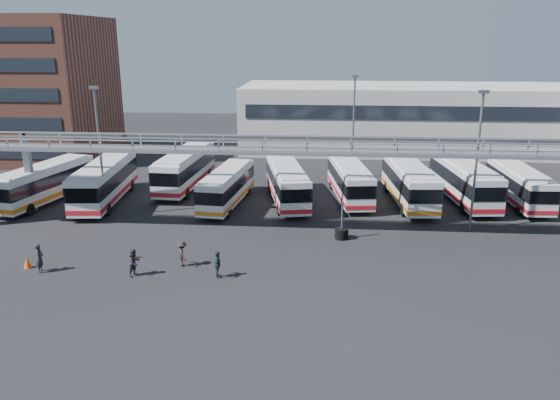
# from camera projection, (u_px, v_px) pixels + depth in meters

# --- Properties ---
(ground) EXTENTS (140.00, 140.00, 0.00)m
(ground) POSITION_uv_depth(u_px,v_px,m) (303.00, 262.00, 34.50)
(ground) COLOR black
(ground) RESTS_ON ground
(gantry) EXTENTS (51.40, 5.15, 7.10)m
(gantry) POSITION_uv_depth(u_px,v_px,m) (307.00, 158.00, 38.54)
(gantry) COLOR #919399
(gantry) RESTS_ON ground
(apartment_building) EXTENTS (18.00, 15.00, 16.00)m
(apartment_building) POSITION_uv_depth(u_px,v_px,m) (23.00, 88.00, 63.51)
(apartment_building) COLOR brown
(apartment_building) RESTS_ON ground
(warehouse) EXTENTS (42.00, 14.00, 8.00)m
(warehouse) POSITION_uv_depth(u_px,v_px,m) (411.00, 118.00, 68.74)
(warehouse) COLOR #9E9E99
(warehouse) RESTS_ON ground
(light_pole_left) EXTENTS (0.70, 0.35, 10.21)m
(light_pole_left) POSITION_uv_depth(u_px,v_px,m) (100.00, 146.00, 41.75)
(light_pole_left) COLOR #4C4F54
(light_pole_left) RESTS_ON ground
(light_pole_mid) EXTENTS (0.70, 0.35, 10.21)m
(light_pole_mid) POSITION_uv_depth(u_px,v_px,m) (477.00, 154.00, 38.63)
(light_pole_mid) COLOR #4C4F54
(light_pole_mid) RESTS_ON ground
(light_pole_back) EXTENTS (0.70, 0.35, 10.21)m
(light_pole_back) POSITION_uv_depth(u_px,v_px,m) (353.00, 122.00, 53.58)
(light_pole_back) COLOR #4C4F54
(light_pole_back) RESTS_ON ground
(bus_0) EXTENTS (4.57, 11.08, 3.28)m
(bus_0) POSITION_uv_depth(u_px,v_px,m) (45.00, 182.00, 46.59)
(bus_0) COLOR silver
(bus_0) RESTS_ON ground
(bus_1) EXTENTS (3.68, 11.77, 3.52)m
(bus_1) POSITION_uv_depth(u_px,v_px,m) (105.00, 181.00, 46.54)
(bus_1) COLOR silver
(bus_1) RESTS_ON ground
(bus_2) EXTENTS (3.35, 11.61, 3.48)m
(bus_2) POSITION_uv_depth(u_px,v_px,m) (185.00, 168.00, 51.14)
(bus_2) COLOR silver
(bus_2) RESTS_ON ground
(bus_3) EXTENTS (3.38, 10.20, 3.04)m
(bus_3) POSITION_uv_depth(u_px,v_px,m) (227.00, 186.00, 45.93)
(bus_3) COLOR silver
(bus_3) RESTS_ON ground
(bus_4) EXTENTS (4.61, 11.00, 3.26)m
(bus_4) POSITION_uv_depth(u_px,v_px,m) (287.00, 182.00, 46.61)
(bus_4) COLOR silver
(bus_4) RESTS_ON ground
(bus_5) EXTENTS (3.82, 10.73, 3.19)m
(bus_5) POSITION_uv_depth(u_px,v_px,m) (350.00, 180.00, 47.64)
(bus_5) COLOR silver
(bus_5) RESTS_ON ground
(bus_6) EXTENTS (3.48, 11.38, 3.41)m
(bus_6) POSITION_uv_depth(u_px,v_px,m) (409.00, 182.00, 46.39)
(bus_6) COLOR silver
(bus_6) RESTS_ON ground
(bus_7) EXTENTS (3.84, 11.59, 3.46)m
(bus_7) POSITION_uv_depth(u_px,v_px,m) (464.00, 180.00, 46.91)
(bus_7) COLOR silver
(bus_7) RESTS_ON ground
(bus_8) EXTENTS (2.80, 10.32, 3.11)m
(bus_8) POSITION_uv_depth(u_px,v_px,m) (519.00, 184.00, 46.32)
(bus_8) COLOR silver
(bus_8) RESTS_ON ground
(pedestrian_a) EXTENTS (0.56, 0.73, 1.81)m
(pedestrian_a) POSITION_uv_depth(u_px,v_px,m) (40.00, 258.00, 32.87)
(pedestrian_a) COLOR black
(pedestrian_a) RESTS_ON ground
(pedestrian_b) EXTENTS (0.93, 1.01, 1.68)m
(pedestrian_b) POSITION_uv_depth(u_px,v_px,m) (134.00, 262.00, 32.37)
(pedestrian_b) COLOR #25212E
(pedestrian_b) RESTS_ON ground
(pedestrian_c) EXTENTS (1.03, 1.20, 1.61)m
(pedestrian_c) POSITION_uv_depth(u_px,v_px,m) (182.00, 254.00, 33.75)
(pedestrian_c) COLOR black
(pedestrian_c) RESTS_ON ground
(pedestrian_d) EXTENTS (0.53, 1.01, 1.64)m
(pedestrian_d) POSITION_uv_depth(u_px,v_px,m) (218.00, 265.00, 32.12)
(pedestrian_d) COLOR #1A292E
(pedestrian_d) RESTS_ON ground
(cone_left) EXTENTS (0.58, 0.58, 0.74)m
(cone_left) POSITION_uv_depth(u_px,v_px,m) (27.00, 262.00, 33.59)
(cone_left) COLOR #F3570D
(cone_left) RESTS_ON ground
(cone_right) EXTENTS (0.52, 0.52, 0.64)m
(cone_right) POSITION_uv_depth(u_px,v_px,m) (133.00, 253.00, 35.11)
(cone_right) COLOR #F3570D
(cone_right) RESTS_ON ground
(tire_stack) EXTENTS (0.95, 0.95, 2.73)m
(tire_stack) POSITION_uv_depth(u_px,v_px,m) (342.00, 232.00, 38.48)
(tire_stack) COLOR black
(tire_stack) RESTS_ON ground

